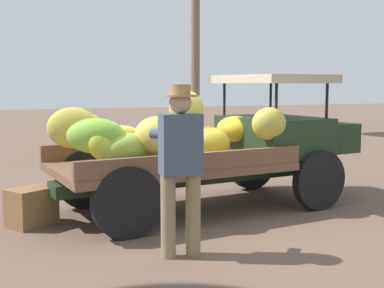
{
  "coord_description": "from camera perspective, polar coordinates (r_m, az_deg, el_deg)",
  "views": [
    {
      "loc": [
        -2.65,
        -6.37,
        1.72
      ],
      "look_at": [
        -0.2,
        0.04,
        0.91
      ],
      "focal_mm": 47.83,
      "sensor_mm": 36.0,
      "label": 1
    }
  ],
  "objects": [
    {
      "name": "farmer",
      "position": [
        5.05,
        -1.3,
        -1.76
      ],
      "size": [
        0.53,
        0.47,
        1.72
      ],
      "rotation": [
        0.0,
        0.0,
        1.52
      ],
      "color": "#89744F",
      "rests_on": "ground"
    },
    {
      "name": "truck",
      "position": [
        7.06,
        2.68,
        0.1
      ],
      "size": [
        4.59,
        2.2,
        1.85
      ],
      "rotation": [
        0.0,
        0.0,
        0.13
      ],
      "color": "#1E321D",
      "rests_on": "ground"
    },
    {
      "name": "ground_plane",
      "position": [
        7.11,
        1.66,
        -7.3
      ],
      "size": [
        60.0,
        60.0,
        0.0
      ],
      "primitive_type": "plane",
      "color": "brown"
    },
    {
      "name": "wooden_crate",
      "position": [
        6.58,
        -17.45,
        -6.69
      ],
      "size": [
        0.66,
        0.61,
        0.46
      ],
      "primitive_type": "cube",
      "rotation": [
        0.0,
        0.0,
        0.57
      ],
      "color": "brown",
      "rests_on": "ground"
    }
  ]
}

